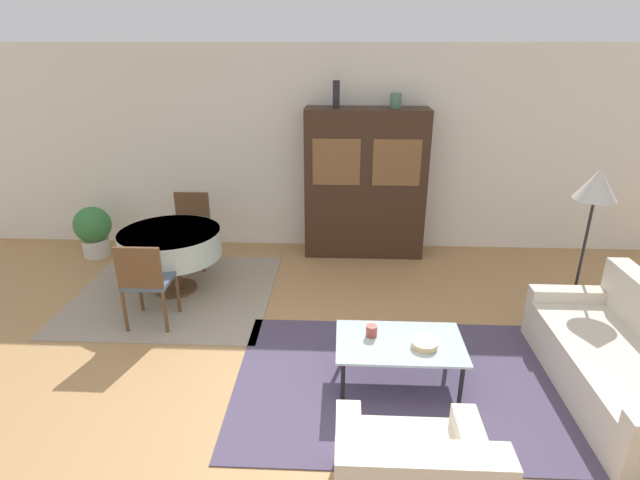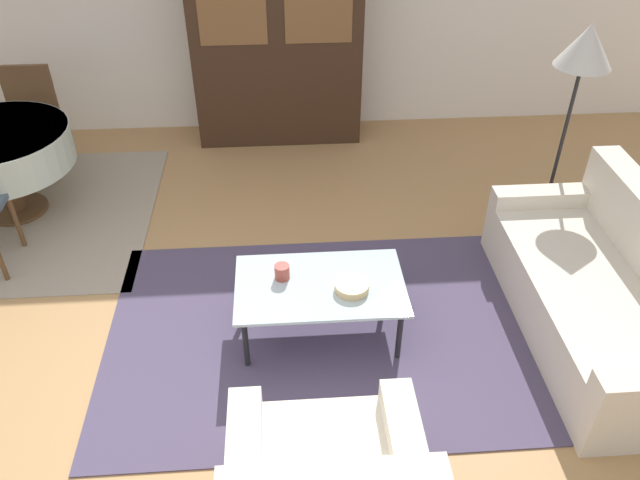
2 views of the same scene
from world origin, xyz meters
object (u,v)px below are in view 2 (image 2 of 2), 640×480
Objects in this scene: couch at (606,294)px; floor_lamp at (584,56)px; display_cabinet at (277,40)px; cup at (282,272)px; bowl at (352,287)px; dining_chair_far at (29,112)px; coffee_table at (320,289)px.

floor_lamp is at bearing -4.35° from couch.
display_cabinet is 1.21× the size of floor_lamp.
cup reaches higher than bowl.
cup is 0.46× the size of bowl.
bowl is at bearing 137.13° from dining_chair_far.
floor_lamp is (1.91, 1.15, 1.01)m from coffee_table.
coffee_table is 10.74× the size of cup.
coffee_table is 2.89m from display_cabinet.
bowl is at bearing 89.01° from couch.
dining_chair_far is 4.58m from floor_lamp.
couch is 4.91m from dining_chair_far.
floor_lamp reaches higher than cup.
dining_chair_far is 4.29× the size of bowl.
display_cabinet reaches higher than coffee_table.
couch is 1.19× the size of floor_lamp.
couch is at bearing 149.94° from dining_chair_far.
couch is at bearing -94.35° from floor_lamp.
floor_lamp reaches higher than bowl.
coffee_table is (-1.82, 0.09, 0.08)m from couch.
display_cabinet reaches higher than bowl.
display_cabinet is at bearing 94.14° from coffee_table.
couch is at bearing -55.20° from display_cabinet.
dining_chair_far is at bearing 137.13° from bowl.
dining_chair_far is (-4.24, 2.46, 0.25)m from couch.
dining_chair_far is at bearing 59.94° from couch.
couch is at bearing -4.75° from cup.
couch is 2.07m from cup.
coffee_table is at bearing -149.01° from floor_lamp.
floor_lamp is at bearing 35.16° from bowl.
coffee_table is at bearing -18.51° from cup.
display_cabinet is 2.31m from dining_chair_far.
cup is (-2.15, -1.07, -0.93)m from floor_lamp.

